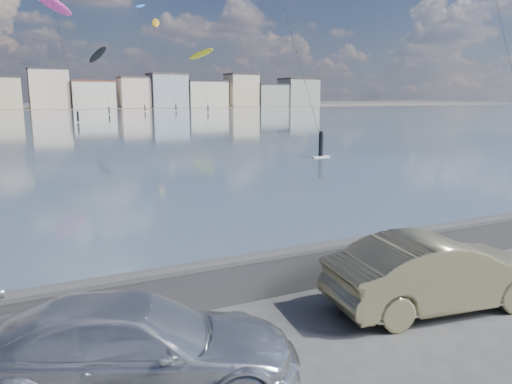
{
  "coord_description": "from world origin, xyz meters",
  "views": [
    {
      "loc": [
        -4.53,
        -6.95,
        4.58
      ],
      "look_at": [
        1.0,
        4.0,
        2.2
      ],
      "focal_mm": 35.0,
      "sensor_mm": 36.0,
      "label": 1
    }
  ],
  "objects": [
    {
      "name": "kitesurfer_8",
      "position": [
        36.42,
        153.53,
        31.08
      ],
      "size": [
        7.3,
        18.57,
        33.25
      ],
      "color": "blue",
      "rests_on": "ground"
    },
    {
      "name": "kitesurfer_17",
      "position": [
        48.15,
        132.6,
        16.07
      ],
      "size": [
        6.79,
        13.06,
        18.46
      ],
      "color": "yellow",
      "rests_on": "ground"
    },
    {
      "name": "kitesurfer_11",
      "position": [
        41.81,
        155.99,
        27.0
      ],
      "size": [
        5.03,
        16.89,
        29.76
      ],
      "color": "#BF8C19",
      "rests_on": "ground"
    },
    {
      "name": "car_champagne",
      "position": [
        3.63,
        0.45,
        0.81
      ],
      "size": [
        5.1,
        2.42,
        1.61
      ],
      "primitive_type": "imported",
      "rotation": [
        0.0,
        0.0,
        1.42
      ],
      "color": "tan",
      "rests_on": "ground"
    },
    {
      "name": "far_buildings",
      "position": [
        1.31,
        186.0,
        6.03
      ],
      "size": [
        240.79,
        13.26,
        14.6
      ],
      "color": "beige",
      "rests_on": "ground"
    },
    {
      "name": "kitesurfer_15",
      "position": [
        6.06,
        100.21,
        21.58
      ],
      "size": [
        8.91,
        19.86,
        24.17
      ],
      "color": "#E5338C",
      "rests_on": "ground"
    },
    {
      "name": "seawall",
      "position": [
        0.0,
        2.7,
        0.58
      ],
      "size": [
        400.0,
        0.36,
        1.08
      ],
      "color": "#28282B",
      "rests_on": "ground"
    },
    {
      "name": "car_silver",
      "position": [
        -2.99,
        0.26,
        0.75
      ],
      "size": [
        5.56,
        3.81,
        1.49
      ],
      "primitive_type": "imported",
      "rotation": [
        0.0,
        0.0,
        1.2
      ],
      "color": "silver",
      "rests_on": "ground"
    },
    {
      "name": "bay_water",
      "position": [
        0.0,
        91.5,
        0.01
      ],
      "size": [
        500.0,
        177.0,
        0.0
      ],
      "primitive_type": "cube",
      "color": "#425A65",
      "rests_on": "ground"
    },
    {
      "name": "ground",
      "position": [
        0.0,
        0.0,
        0.0
      ],
      "size": [
        700.0,
        700.0,
        0.0
      ],
      "primitive_type": "plane",
      "color": "#333335",
      "rests_on": "ground"
    },
    {
      "name": "far_shore_strip",
      "position": [
        0.0,
        200.0,
        0.01
      ],
      "size": [
        500.0,
        60.0,
        0.0
      ],
      "primitive_type": "cube",
      "color": "#4C473D",
      "rests_on": "ground"
    },
    {
      "name": "kitesurfer_13",
      "position": [
        19.4,
        133.17,
        14.92
      ],
      "size": [
        5.19,
        19.79,
        17.54
      ],
      "color": "black",
      "rests_on": "ground"
    }
  ]
}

